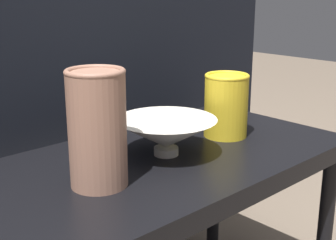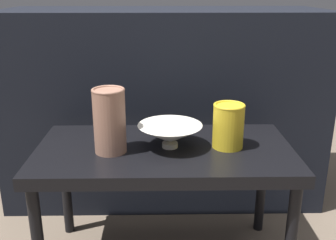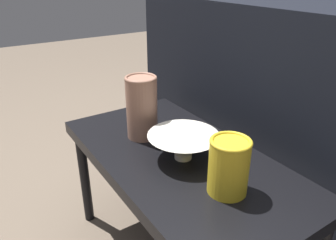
% 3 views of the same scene
% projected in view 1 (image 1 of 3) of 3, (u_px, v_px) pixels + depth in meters
% --- Properties ---
extents(table, '(0.82, 0.43, 0.43)m').
position_uv_depth(table, '(160.00, 178.00, 0.96)').
color(table, black).
rests_on(table, ground_plane).
extents(couch_backdrop, '(1.36, 0.50, 0.83)m').
position_uv_depth(couch_backdrop, '(33.00, 113.00, 1.32)').
color(couch_backdrop, black).
rests_on(couch_backdrop, ground_plane).
extents(bowl, '(0.21, 0.21, 0.08)m').
position_uv_depth(bowl, '(167.00, 134.00, 0.94)').
color(bowl, silver).
rests_on(bowl, table).
extents(vase_textured_left, '(0.10, 0.10, 0.20)m').
position_uv_depth(vase_textured_left, '(97.00, 127.00, 0.78)').
color(vase_textured_left, '#996B56').
rests_on(vase_textured_left, table).
extents(vase_colorful_right, '(0.10, 0.10, 0.14)m').
position_uv_depth(vase_colorful_right, '(227.00, 104.00, 1.06)').
color(vase_colorful_right, gold).
rests_on(vase_colorful_right, table).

